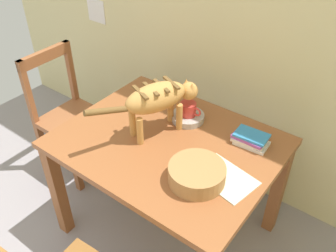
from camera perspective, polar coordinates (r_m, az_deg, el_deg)
name	(u,v)px	position (r m, az deg, el deg)	size (l,w,h in m)	color
wall_rear	(227,9)	(2.32, 9.20, 17.71)	(4.21, 0.11, 2.50)	beige
dining_table	(168,153)	(2.04, 0.00, -4.30)	(1.16, 0.92, 0.75)	#94542D
cat	(158,99)	(1.93, -1.51, 4.31)	(0.29, 0.62, 0.30)	#C88E47
saucer_bowl	(188,117)	(2.12, 3.13, 1.39)	(0.19, 0.19, 0.04)	#AEAAA3
coffee_mug	(189,109)	(2.09, 3.25, 2.66)	(0.13, 0.09, 0.08)	#CC3A33
magazine	(225,178)	(1.79, 8.86, -7.99)	(0.29, 0.20, 0.01)	silver
book_stack	(251,139)	(1.99, 12.82, -1.99)	(0.20, 0.13, 0.06)	silver
wicker_basket	(197,174)	(1.73, 4.53, -7.46)	(0.27, 0.27, 0.09)	#AA7946
wooden_chair_far	(70,116)	(2.76, -15.16, 1.55)	(0.42, 0.42, 0.93)	#975833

